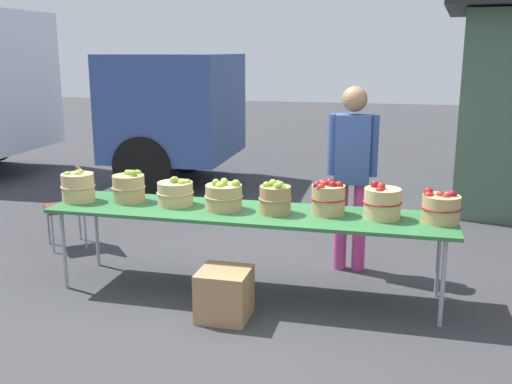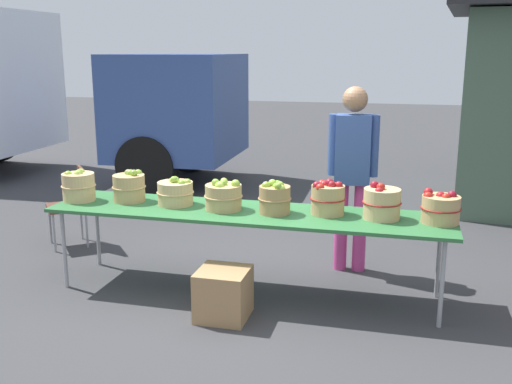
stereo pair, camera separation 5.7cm
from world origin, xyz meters
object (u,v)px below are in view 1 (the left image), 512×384
(apple_basket_green_0, at_px, (78,186))
(apple_basket_red_0, at_px, (328,198))
(apple_basket_red_1, at_px, (382,203))
(folding_chair, at_px, (71,201))
(apple_basket_red_2, at_px, (441,208))
(produce_crate, at_px, (224,294))
(apple_basket_green_4, at_px, (275,198))
(apple_basket_green_2, at_px, (175,192))
(apple_basket_green_3, at_px, (224,196))
(market_table, at_px, (248,215))
(apple_basket_green_1, at_px, (129,187))
(vendor_adult, at_px, (352,164))

(apple_basket_green_0, bearing_deg, apple_basket_red_0, 2.39)
(apple_basket_red_1, distance_m, folding_chair, 3.44)
(apple_basket_red_1, height_order, apple_basket_red_2, apple_basket_red_1)
(apple_basket_green_0, height_order, folding_chair, apple_basket_green_0)
(apple_basket_green_0, xyz_separation_m, produce_crate, (1.55, -0.52, -0.69))
(apple_basket_green_4, distance_m, apple_basket_red_0, 0.44)
(apple_basket_green_2, distance_m, apple_basket_green_3, 0.47)
(apple_basket_red_0, bearing_deg, apple_basket_green_2, -179.39)
(market_table, relative_size, apple_basket_red_2, 10.88)
(apple_basket_red_2, xyz_separation_m, folding_chair, (-3.80, 0.78, -0.36))
(folding_chair, distance_m, produce_crate, 2.56)
(apple_basket_green_1, bearing_deg, apple_basket_green_2, -2.09)
(apple_basket_green_1, distance_m, apple_basket_red_0, 1.83)
(apple_basket_red_0, relative_size, apple_basket_red_1, 0.97)
(apple_basket_green_0, bearing_deg, apple_basket_green_2, 5.02)
(market_table, relative_size, produce_crate, 8.70)
(market_table, bearing_deg, apple_basket_green_3, -178.76)
(apple_basket_red_2, relative_size, vendor_adult, 0.18)
(apple_basket_green_1, bearing_deg, folding_chair, 144.86)
(apple_basket_red_0, distance_m, apple_basket_red_1, 0.45)
(apple_basket_red_1, relative_size, apple_basket_red_2, 1.00)
(folding_chair, bearing_deg, apple_basket_green_0, -4.54)
(produce_crate, bearing_deg, folding_chair, 147.60)
(apple_basket_green_2, bearing_deg, apple_basket_red_2, -0.36)
(apple_basket_green_0, height_order, apple_basket_green_4, apple_basket_green_0)
(market_table, bearing_deg, apple_basket_red_2, 1.48)
(apple_basket_green_0, height_order, apple_basket_green_3, apple_basket_green_0)
(apple_basket_green_3, height_order, vendor_adult, vendor_adult)
(market_table, xyz_separation_m, apple_basket_green_1, (-1.15, 0.07, 0.16))
(apple_basket_red_1, bearing_deg, market_table, -177.53)
(apple_basket_green_0, bearing_deg, produce_crate, -18.55)
(apple_basket_green_0, xyz_separation_m, apple_basket_red_1, (2.74, 0.07, -0.00))
(apple_basket_red_1, xyz_separation_m, vendor_adult, (-0.31, 0.74, 0.17))
(folding_chair, bearing_deg, apple_basket_red_0, 35.75)
(apple_basket_green_2, bearing_deg, apple_basket_green_0, -174.98)
(apple_basket_green_1, distance_m, apple_basket_green_4, 1.39)
(market_table, xyz_separation_m, apple_basket_red_1, (1.13, 0.05, 0.16))
(market_table, height_order, apple_basket_green_1, apple_basket_green_1)
(market_table, distance_m, apple_basket_red_2, 1.61)
(apple_basket_green_0, bearing_deg, apple_basket_red_1, 1.55)
(market_table, relative_size, apple_basket_green_3, 10.36)
(apple_basket_green_1, bearing_deg, market_table, -3.62)
(apple_basket_red_0, bearing_deg, apple_basket_red_2, -1.82)
(apple_basket_green_1, bearing_deg, apple_basket_green_4, -3.35)
(vendor_adult, bearing_deg, apple_basket_red_2, 133.76)
(market_table, xyz_separation_m, vendor_adult, (0.82, 0.79, 0.33))
(folding_chair, bearing_deg, vendor_adult, 49.79)
(market_table, xyz_separation_m, folding_chair, (-2.20, 0.82, -0.21))
(apple_basket_green_0, distance_m, apple_basket_green_4, 1.85)
(apple_basket_green_3, distance_m, apple_basket_red_1, 1.35)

